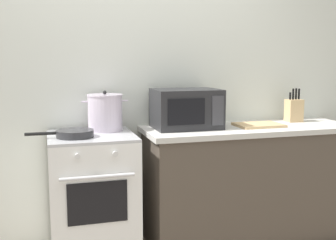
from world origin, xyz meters
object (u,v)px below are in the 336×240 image
object	(u,v)px
knife_block	(294,110)
microwave	(186,109)
cutting_board	(259,125)
stove	(93,197)
frying_pan	(74,134)
stock_pot	(105,112)

from	to	relation	value
knife_block	microwave	bearing A→B (deg)	-176.41
microwave	cutting_board	world-z (taller)	microwave
stove	frying_pan	world-z (taller)	frying_pan
frying_pan	cutting_board	size ratio (longest dim) A/B	1.26
microwave	cutting_board	size ratio (longest dim) A/B	1.39
stove	frying_pan	bearing A→B (deg)	-148.45
frying_pan	knife_block	world-z (taller)	knife_block
cutting_board	microwave	bearing A→B (deg)	172.35
stove	cutting_board	distance (m)	1.40
frying_pan	knife_block	xyz separation A→B (m)	(1.84, 0.22, 0.07)
frying_pan	microwave	world-z (taller)	microwave
stock_pot	frying_pan	distance (m)	0.34
stock_pot	knife_block	size ratio (longest dim) A/B	1.22
cutting_board	knife_block	xyz separation A→B (m)	(0.41, 0.14, 0.09)
microwave	frying_pan	bearing A→B (deg)	-169.81
frying_pan	knife_block	distance (m)	1.86
knife_block	stock_pot	bearing A→B (deg)	-179.89
frying_pan	knife_block	size ratio (longest dim) A/B	1.60
cutting_board	stock_pot	bearing A→B (deg)	173.47
stock_pot	frying_pan	bearing A→B (deg)	-138.80
stove	microwave	xyz separation A→B (m)	(0.74, 0.08, 0.61)
stove	cutting_board	world-z (taller)	cutting_board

